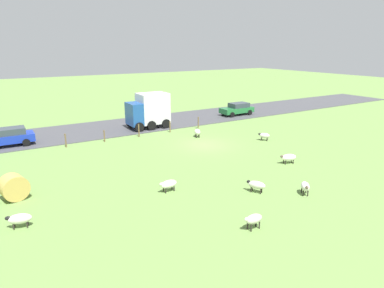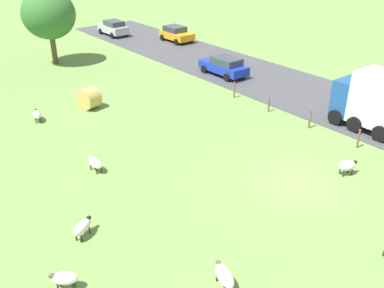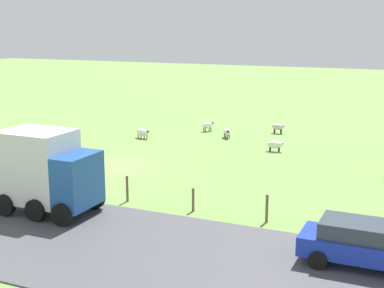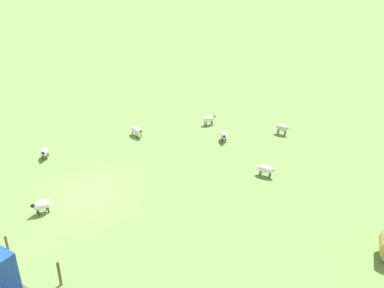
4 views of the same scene
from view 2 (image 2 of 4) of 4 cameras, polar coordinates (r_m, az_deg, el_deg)
ground_plane at (r=21.77m, az=14.17°, el=-5.24°), size 160.00×160.00×0.00m
sheep_0 at (r=16.06m, az=-16.70°, el=-16.82°), size 1.00×0.93×0.75m
sheep_1 at (r=29.42m, az=-20.04°, el=3.72°), size 0.74×1.23×0.72m
sheep_2 at (r=22.53m, az=-12.82°, el=-2.48°), size 0.54×1.19×0.72m
sheep_3 at (r=15.62m, az=4.35°, el=-17.16°), size 0.85×1.32×0.73m
sheep_5 at (r=23.03m, az=20.07°, el=-2.73°), size 1.09×0.84×0.80m
sheep_7 at (r=18.16m, az=-14.47°, el=-10.72°), size 1.17×0.94×0.72m
hay_bale_0 at (r=30.45m, az=-13.59°, el=5.97°), size 1.37×1.68×1.48m
tree_0 at (r=41.01m, az=-18.63°, el=16.12°), size 4.65×4.65×6.62m
fence_post_1 at (r=26.03m, az=21.38°, el=0.67°), size 0.12×0.12×1.15m
fence_post_2 at (r=27.63m, az=15.49°, el=3.27°), size 0.12×0.12×1.26m
fence_post_3 at (r=29.58m, az=10.25°, el=5.26°), size 0.12×0.12×1.08m
fence_post_4 at (r=31.74m, az=5.69°, el=7.23°), size 0.12×0.12×1.22m
truck_0 at (r=28.26m, az=23.13°, el=5.47°), size 2.64×4.26×3.64m
car_0 at (r=36.49m, az=4.34°, el=10.40°), size 2.04×4.47×1.56m
car_1 at (r=51.53m, az=-10.49°, el=15.07°), size 2.03×4.27×1.67m
car_2 at (r=47.97m, az=-2.13°, el=14.55°), size 2.22×4.03×1.58m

